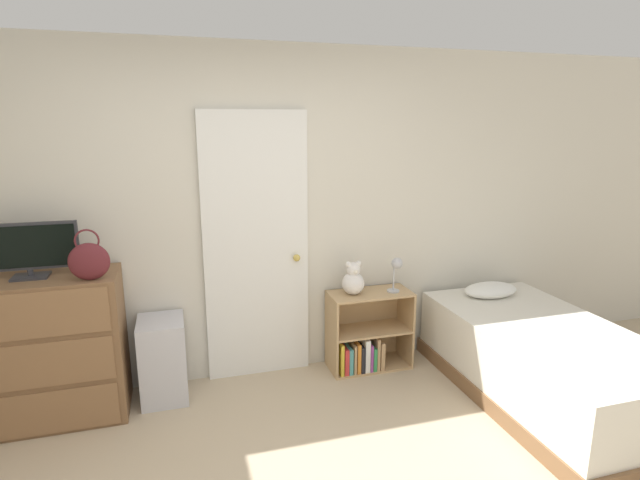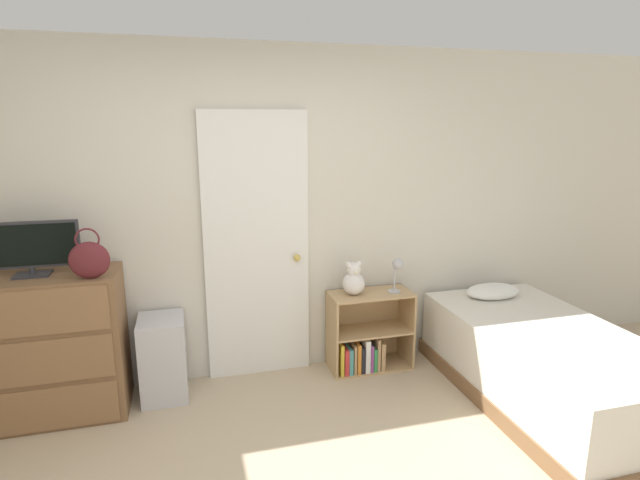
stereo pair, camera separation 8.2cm
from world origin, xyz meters
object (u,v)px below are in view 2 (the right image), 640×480
Objects in this scene: dresser at (41,348)px; tv at (29,248)px; bed at (545,364)px; storage_bin at (163,358)px; bookshelf at (365,340)px; teddy_bear at (354,280)px; desk_lamp at (397,268)px; handbag at (89,259)px.

dresser is 1.74× the size of tv.
storage_bin is at bearing 163.93° from bed.
bookshelf reaches higher than storage_bin.
desk_lamp is (0.35, -0.04, 0.09)m from teddy_bear.
dresser is at bearing -179.14° from desk_lamp.
teddy_bear is at bearing 173.03° from desk_lamp.
tv is at bearing 168.02° from bed.
tv is 1.01× the size of storage_bin.
teddy_bear is (2.25, 0.08, 0.26)m from dresser.
bookshelf is (2.35, 0.08, -0.26)m from dresser.
dresser reaches higher than desk_lamp.
desk_lamp is (1.82, -0.01, 0.55)m from storage_bin.
desk_lamp is 0.15× the size of bed.
handbag is at bearing -21.46° from dresser.
tv is 2.53m from bookshelf.
bookshelf is at bearing -0.94° from teddy_bear.
tv is at bearing -179.43° from desk_lamp.
bed is at bearing -36.12° from bookshelf.
storage_bin is at bearing 27.99° from handbag.
teddy_bear reaches higher than bookshelf.
bed is at bearing -11.98° from tv.
dresser is at bearing -117.20° from tv.
teddy_bear is at bearing 1.76° from tv.
tv reaches higher than bookshelf.
teddy_bear is at bearing 146.30° from bed.
tv is at bearing -177.00° from storage_bin.
handbag is at bearing -172.83° from teddy_bear.
tv is 2.24× the size of teddy_bear.
handbag reaches higher than bed.
desk_lamp is at bearing 4.94° from handbag.
handbag is 3.22m from bed.
handbag is at bearing -23.50° from tv.
tv is (0.01, 0.01, 0.69)m from dresser.
handbag is 1.91m from teddy_bear.
tv is 1.18m from storage_bin.
dresser is 0.80m from storage_bin.
storage_bin is (0.39, 0.21, -0.83)m from handbag.
dresser is 1.58× the size of bookshelf.
dresser is at bearing 168.25° from bed.
bed is at bearing -11.75° from dresser.
tv is at bearing 62.80° from dresser.
dresser is 0.75m from handbag.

